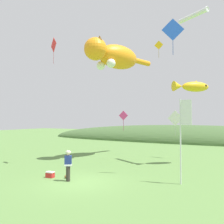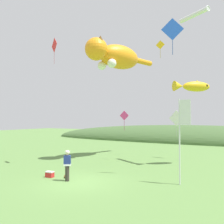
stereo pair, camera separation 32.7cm
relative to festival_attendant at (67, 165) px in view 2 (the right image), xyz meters
The scene contains 14 objects.
ground_plane 1.18m from the festival_attendant, ahead, with size 120.00×120.00×0.00m, color #5B8442.
distant_hill_ridge 29.46m from the festival_attendant, 88.65° to the left, with size 52.73×11.11×5.23m.
festival_attendant is the anchor object (origin of this frame).
kite_spool 1.12m from the festival_attendant, 135.15° to the left, with size 0.17×0.20×0.20m.
picnic_cooler 1.76m from the festival_attendant, behind, with size 0.51×0.36×0.36m.
festival_banner_pole 6.88m from the festival_attendant, 21.92° to the left, with size 0.66×0.08×4.73m.
kite_giant_cat 12.39m from the festival_attendant, 100.85° to the left, with size 3.68×8.40×2.62m.
kite_fish_windsock 11.35m from the festival_attendant, 57.62° to the left, with size 2.80×2.58×0.92m.
kite_tube_streamer 15.11m from the festival_attendant, 58.08° to the left, with size 2.62×1.83×0.44m.
kite_diamond_blue 10.48m from the festival_attendant, 36.84° to the left, with size 1.31×0.53×2.31m.
kite_diamond_white 12.18m from the festival_attendant, 73.50° to the left, with size 1.46×0.30×2.38m.
kite_diamond_red 9.93m from the festival_attendant, 141.14° to the left, with size 1.05×0.60×2.10m.
kite_diamond_pink 8.73m from the festival_attendant, 92.74° to the left, with size 0.86×0.06×1.76m.
kite_diamond_gold 16.20m from the festival_attendant, 83.37° to the left, with size 0.90×0.11×1.81m.
Camera 2 is at (8.76, -11.52, 3.63)m, focal length 40.00 mm.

